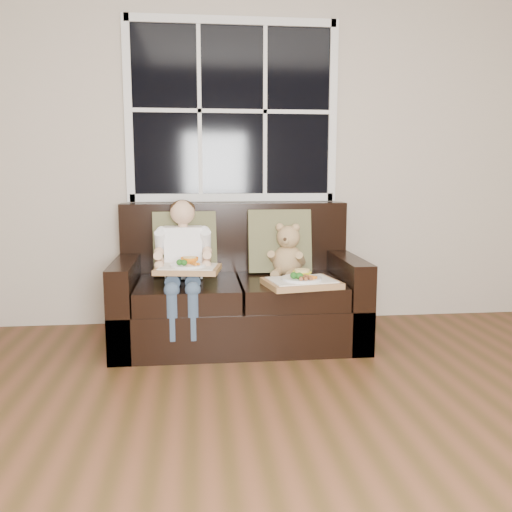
{
  "coord_description": "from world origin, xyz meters",
  "views": [
    {
      "loc": [
        -0.66,
        -1.77,
        1.2
      ],
      "look_at": [
        -0.27,
        1.85,
        0.63
      ],
      "focal_mm": 38.0,
      "sensor_mm": 36.0,
      "label": 1
    }
  ],
  "objects": [
    {
      "name": "loveseat",
      "position": [
        -0.38,
        2.02,
        0.31
      ],
      "size": [
        1.7,
        0.92,
        0.96
      ],
      "color": "black",
      "rests_on": "ground"
    },
    {
      "name": "pillow_right",
      "position": [
        -0.06,
        2.17,
        0.68
      ],
      "size": [
        0.47,
        0.22,
        0.48
      ],
      "rotation": [
        -0.21,
        0.0,
        -0.03
      ],
      "color": "brown",
      "rests_on": "loveseat"
    },
    {
      "name": "pillow_left",
      "position": [
        -0.76,
        2.17,
        0.68
      ],
      "size": [
        0.47,
        0.24,
        0.47
      ],
      "rotation": [
        -0.21,
        0.0,
        0.07
      ],
      "color": "brown",
      "rests_on": "loveseat"
    },
    {
      "name": "tray_right",
      "position": [
        0.01,
        1.66,
        0.48
      ],
      "size": [
        0.52,
        0.43,
        0.11
      ],
      "rotation": [
        0.0,
        0.0,
        0.18
      ],
      "color": "#A5804A",
      "rests_on": "loveseat"
    },
    {
      "name": "teddy_bear",
      "position": [
        -0.01,
        2.06,
        0.61
      ],
      "size": [
        0.28,
        0.33,
        0.39
      ],
      "rotation": [
        0.0,
        0.0,
        -0.37
      ],
      "color": "tan",
      "rests_on": "loveseat"
    },
    {
      "name": "ground",
      "position": [
        0.0,
        0.0,
        0.0
      ],
      "size": [
        5.0,
        5.0,
        0.0
      ],
      "primitive_type": "plane",
      "color": "brown",
      "rests_on": "ground"
    },
    {
      "name": "tray_left",
      "position": [
        -0.73,
        1.74,
        0.57
      ],
      "size": [
        0.45,
        0.37,
        0.09
      ],
      "rotation": [
        0.0,
        0.0,
        -0.17
      ],
      "color": "#A5804A",
      "rests_on": "child"
    },
    {
      "name": "window_back",
      "position": [
        -0.38,
        2.48,
        1.65
      ],
      "size": [
        1.62,
        0.04,
        1.37
      ],
      "color": "black",
      "rests_on": "room_walls"
    },
    {
      "name": "child",
      "position": [
        -0.76,
        1.9,
        0.64
      ],
      "size": [
        0.38,
        0.59,
        0.85
      ],
      "color": "white",
      "rests_on": "loveseat"
    },
    {
      "name": "room_walls",
      "position": [
        0.0,
        0.0,
        1.59
      ],
      "size": [
        4.52,
        5.02,
        2.71
      ],
      "color": "beige",
      "rests_on": "ground"
    }
  ]
}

